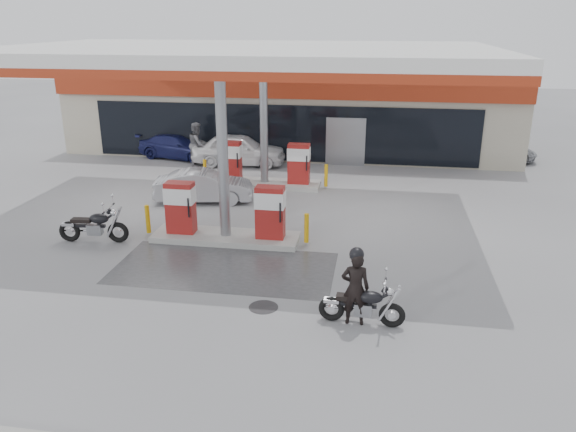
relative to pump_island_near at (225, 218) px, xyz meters
name	(u,v)px	position (x,y,z in m)	size (l,w,h in m)	color
ground	(207,267)	(0.00, -2.00, -0.71)	(90.00, 90.00, 0.00)	gray
wet_patch	(225,268)	(0.50, -2.00, -0.71)	(6.00, 3.00, 0.00)	#4C4C4F
drain_cover	(263,307)	(2.00, -4.00, -0.71)	(0.70, 0.70, 0.01)	#38383A
store_building	(294,107)	(0.01, 13.94, 1.30)	(22.00, 8.22, 4.00)	#B9B09B
canopy	(244,57)	(0.00, 3.00, 4.56)	(16.00, 10.02, 5.51)	silver
pump_island_near	(225,218)	(0.00, 0.00, 0.00)	(5.14, 1.30, 1.78)	#9E9E99
pump_island_far	(264,169)	(0.00, 6.00, 0.00)	(5.14, 1.30, 1.78)	#9E9E99
main_motorcycle	(363,306)	(4.34, -4.39, -0.27)	(1.94, 0.74, 0.99)	black
biker_main	(355,288)	(4.15, -4.38, 0.15)	(0.63, 0.41, 1.72)	black
parked_motorcycle	(95,227)	(-3.88, -0.79, -0.22)	(2.16, 0.83, 1.11)	black
sedan_white	(239,149)	(-1.86, 9.20, 0.02)	(1.72, 4.27, 1.46)	white
attendant	(197,144)	(-3.72, 8.80, 0.29)	(0.97, 0.76, 1.99)	slate
hatchback_silver	(204,186)	(-1.80, 3.60, -0.12)	(1.25, 3.59, 1.18)	#98999F
parked_car_left	(179,146)	(-5.04, 10.00, -0.12)	(1.65, 4.07, 1.18)	#181C50
parked_car_right	(495,150)	(10.00, 12.00, -0.18)	(1.75, 3.79, 1.05)	#95979C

